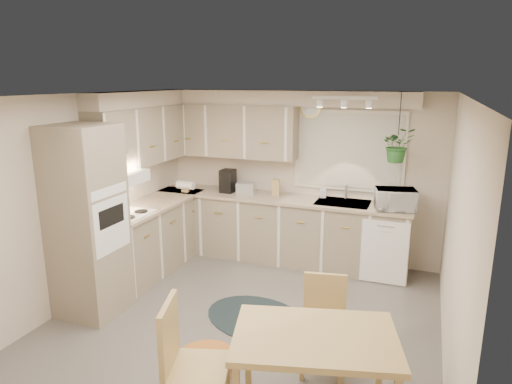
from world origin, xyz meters
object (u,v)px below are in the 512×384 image
chair_left (198,365)px  pet_bed (206,362)px  chair_back (323,327)px  dining_table (314,380)px  microwave (395,197)px  braided_rug (257,318)px

chair_left → pet_bed: 0.79m
chair_left → chair_back: bearing=126.0°
chair_left → pet_bed: bearing=-174.0°
chair_back → pet_bed: size_ratio=1.58×
dining_table → microwave: bearing=83.7°
microwave → chair_back: bearing=-114.3°
dining_table → chair_left: 0.87m
chair_back → braided_rug: (-0.88, 0.65, -0.42)m
chair_left → braided_rug: bearing=168.3°
pet_bed → dining_table: bearing=-16.2°
chair_left → braided_rug: size_ratio=0.82×
chair_left → pet_bed: (-0.26, 0.61, -0.43)m
chair_left → braided_rug: (-0.15, 1.61, -0.49)m
pet_bed → microwave: (1.38, 2.59, 1.04)m
chair_back → pet_bed: bearing=9.1°
chair_left → braided_rug: 1.69m
chair_left → dining_table: bearing=93.7°
braided_rug → microwave: microwave is taller
dining_table → microwave: 3.01m
chair_left → microwave: bearing=143.7°
pet_bed → braided_rug: bearing=83.6°
dining_table → pet_bed: 1.15m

